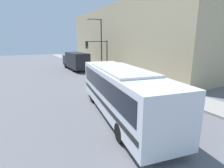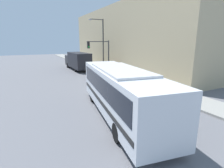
# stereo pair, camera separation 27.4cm
# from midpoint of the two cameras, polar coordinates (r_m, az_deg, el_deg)

# --- Properties ---
(ground_plane) EXTENTS (120.00, 120.00, 0.00)m
(ground_plane) POSITION_cam_midpoint_polar(r_m,az_deg,el_deg) (11.85, 4.47, -9.29)
(ground_plane) COLOR slate
(sidewalk) EXTENTS (2.84, 70.00, 0.16)m
(sidewalk) POSITION_cam_midpoint_polar(r_m,az_deg,el_deg) (31.79, -6.13, 5.42)
(sidewalk) COLOR gray
(sidewalk) RESTS_ON ground_plane
(building_facade) EXTENTS (6.00, 33.18, 10.24)m
(building_facade) POSITION_cam_midpoint_polar(r_m,az_deg,el_deg) (31.31, 3.13, 14.61)
(building_facade) COLOR tan
(building_facade) RESTS_ON ground_plane
(city_bus) EXTENTS (4.20, 10.50, 3.06)m
(city_bus) POSITION_cam_midpoint_polar(r_m,az_deg,el_deg) (10.82, 2.16, -1.63)
(city_bus) COLOR silver
(city_bus) RESTS_ON ground_plane
(delivery_truck) EXTENTS (2.30, 8.45, 2.86)m
(delivery_truck) POSITION_cam_midpoint_polar(r_m,az_deg,el_deg) (29.92, -12.10, 7.56)
(delivery_truck) COLOR black
(delivery_truck) RESTS_ON ground_plane
(fire_hydrant) EXTENTS (0.22, 0.29, 0.66)m
(fire_hydrant) POSITION_cam_midpoint_polar(r_m,az_deg,el_deg) (16.45, 15.17, -1.33)
(fire_hydrant) COLOR gold
(fire_hydrant) RESTS_ON sidewalk
(traffic_light_pole) EXTENTS (3.28, 0.35, 4.60)m
(traffic_light_pole) POSITION_cam_midpoint_polar(r_m,az_deg,el_deg) (24.72, -4.52, 10.74)
(traffic_light_pole) COLOR #2D2D2D
(traffic_light_pole) RESTS_ON sidewalk
(parking_meter) EXTENTS (0.14, 0.14, 1.41)m
(parking_meter) POSITION_cam_midpoint_polar(r_m,az_deg,el_deg) (22.61, 1.33, 4.77)
(parking_meter) COLOR #2D2D2D
(parking_meter) RESTS_ON sidewalk
(street_lamp) EXTENTS (2.35, 0.28, 7.67)m
(street_lamp) POSITION_cam_midpoint_polar(r_m,az_deg,el_deg) (26.99, -4.35, 13.75)
(street_lamp) COLOR #2D2D2D
(street_lamp) RESTS_ON sidewalk
(pedestrian_near_corner) EXTENTS (0.34, 0.34, 1.63)m
(pedestrian_near_corner) POSITION_cam_midpoint_polar(r_m,az_deg,el_deg) (26.88, -0.25, 5.94)
(pedestrian_near_corner) COLOR #47382D
(pedestrian_near_corner) RESTS_ON sidewalk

